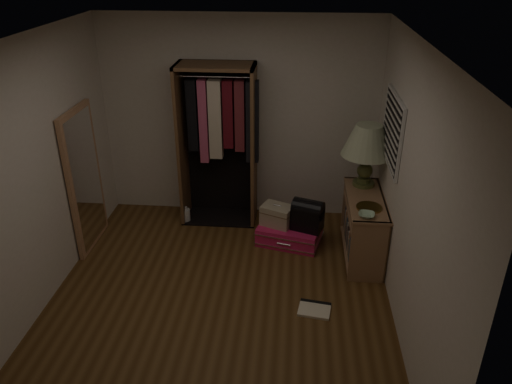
# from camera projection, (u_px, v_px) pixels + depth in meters

# --- Properties ---
(ground) EXTENTS (4.00, 4.00, 0.00)m
(ground) POSITION_uv_depth(u_px,v_px,m) (219.00, 301.00, 5.14)
(ground) COLOR #513317
(ground) RESTS_ON ground
(room_walls) EXTENTS (3.52, 4.02, 2.60)m
(room_walls) POSITION_uv_depth(u_px,v_px,m) (223.00, 166.00, 4.51)
(room_walls) COLOR beige
(room_walls) RESTS_ON ground
(console_bookshelf) EXTENTS (0.42, 1.12, 0.75)m
(console_bookshelf) POSITION_uv_depth(u_px,v_px,m) (363.00, 224.00, 5.79)
(console_bookshelf) COLOR #926747
(console_bookshelf) RESTS_ON ground
(open_wardrobe) EXTENTS (0.99, 0.50, 2.05)m
(open_wardrobe) POSITION_uv_depth(u_px,v_px,m) (220.00, 132.00, 6.20)
(open_wardrobe) COLOR brown
(open_wardrobe) RESTS_ON ground
(floor_mirror) EXTENTS (0.06, 0.80, 1.70)m
(floor_mirror) POSITION_uv_depth(u_px,v_px,m) (85.00, 180.00, 5.78)
(floor_mirror) COLOR #B07B55
(floor_mirror) RESTS_ON ground
(pink_suitcase) EXTENTS (0.86, 0.71, 0.23)m
(pink_suitcase) POSITION_uv_depth(u_px,v_px,m) (290.00, 233.00, 6.13)
(pink_suitcase) COLOR #D61A56
(pink_suitcase) RESTS_ON ground
(train_case) EXTENTS (0.44, 0.38, 0.27)m
(train_case) POSITION_uv_depth(u_px,v_px,m) (277.00, 215.00, 6.04)
(train_case) COLOR tan
(train_case) RESTS_ON pink_suitcase
(black_bag) EXTENTS (0.41, 0.34, 0.39)m
(black_bag) POSITION_uv_depth(u_px,v_px,m) (308.00, 214.00, 5.91)
(black_bag) COLOR black
(black_bag) RESTS_ON pink_suitcase
(table_lamp) EXTENTS (0.76, 0.76, 0.74)m
(table_lamp) POSITION_uv_depth(u_px,v_px,m) (368.00, 142.00, 5.65)
(table_lamp) COLOR #464E25
(table_lamp) RESTS_ON console_bookshelf
(brass_tray) EXTENTS (0.35, 0.35, 0.02)m
(brass_tray) POSITION_uv_depth(u_px,v_px,m) (369.00, 207.00, 5.37)
(brass_tray) COLOR olive
(brass_tray) RESTS_ON console_bookshelf
(ceramic_bowl) EXTENTS (0.20, 0.20, 0.04)m
(ceramic_bowl) POSITION_uv_depth(u_px,v_px,m) (367.00, 215.00, 5.19)
(ceramic_bowl) COLOR #A8CAA9
(ceramic_bowl) RESTS_ON console_bookshelf
(white_jug) EXTENTS (0.16, 0.16, 0.22)m
(white_jug) POSITION_uv_depth(u_px,v_px,m) (186.00, 215.00, 6.58)
(white_jug) COLOR white
(white_jug) RESTS_ON ground
(floor_book) EXTENTS (0.35, 0.30, 0.03)m
(floor_book) POSITION_uv_depth(u_px,v_px,m) (315.00, 308.00, 5.02)
(floor_book) COLOR #F1E8CB
(floor_book) RESTS_ON ground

